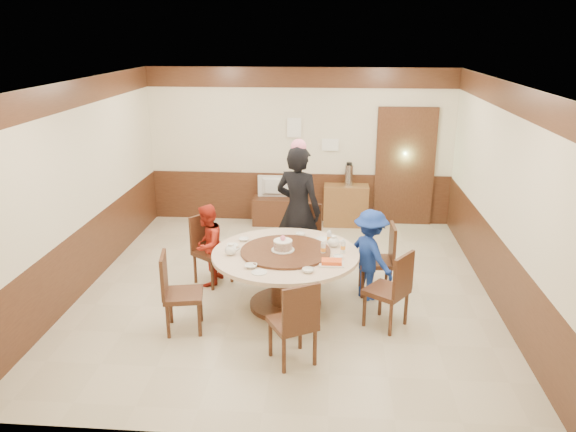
# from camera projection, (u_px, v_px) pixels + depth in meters

# --- Properties ---
(room) EXTENTS (6.00, 6.04, 2.84)m
(room) POSITION_uv_depth(u_px,v_px,m) (287.00, 214.00, 7.45)
(room) COLOR beige
(room) RESTS_ON ground
(banquet_table) EXTENTS (1.85, 1.85, 0.78)m
(banquet_table) POSITION_uv_depth(u_px,v_px,m) (286.00, 268.00, 7.12)
(banquet_table) COLOR #432415
(banquet_table) RESTS_ON ground
(chair_0) EXTENTS (0.46, 0.46, 0.97)m
(chair_0) POSITION_uv_depth(u_px,v_px,m) (377.00, 272.00, 7.57)
(chair_0) COLOR #432415
(chair_0) RESTS_ON ground
(chair_1) EXTENTS (0.54, 0.54, 0.97)m
(chair_1) POSITION_uv_depth(u_px,v_px,m) (304.00, 249.00, 8.36)
(chair_1) COLOR #432415
(chair_1) RESTS_ON ground
(chair_2) EXTENTS (0.62, 0.62, 0.97)m
(chair_2) POSITION_uv_depth(u_px,v_px,m) (212.00, 262.00, 7.90)
(chair_2) COLOR #432415
(chair_2) RESTS_ON ground
(chair_3) EXTENTS (0.52, 0.51, 0.97)m
(chair_3) POSITION_uv_depth(u_px,v_px,m) (182.00, 306.00, 6.62)
(chair_3) COLOR #432415
(chair_3) RESTS_ON ground
(chair_4) EXTENTS (0.60, 0.60, 0.97)m
(chair_4) POSITION_uv_depth(u_px,v_px,m) (293.00, 336.00, 5.97)
(chair_4) COLOR #432415
(chair_4) RESTS_ON ground
(chair_5) EXTENTS (0.62, 0.61, 0.97)m
(chair_5) POSITION_uv_depth(u_px,v_px,m) (387.00, 303.00, 6.71)
(chair_5) COLOR #432415
(chair_5) RESTS_ON ground
(person_standing) EXTENTS (0.81, 0.69, 1.89)m
(person_standing) POSITION_uv_depth(u_px,v_px,m) (298.00, 210.00, 8.06)
(person_standing) COLOR black
(person_standing) RESTS_ON ground
(person_red) EXTENTS (0.53, 0.63, 1.15)m
(person_red) POSITION_uv_depth(u_px,v_px,m) (207.00, 245.00, 7.77)
(person_red) COLOR #B32717
(person_red) RESTS_ON ground
(person_blue) EXTENTS (0.83, 0.90, 1.22)m
(person_blue) POSITION_uv_depth(u_px,v_px,m) (370.00, 255.00, 7.34)
(person_blue) COLOR navy
(person_blue) RESTS_ON ground
(birthday_cake) EXTENTS (0.29, 0.29, 0.20)m
(birthday_cake) POSITION_uv_depth(u_px,v_px,m) (283.00, 245.00, 7.02)
(birthday_cake) COLOR white
(birthday_cake) RESTS_ON banquet_table
(teapot_left) EXTENTS (0.17, 0.15, 0.13)m
(teapot_left) POSITION_uv_depth(u_px,v_px,m) (231.00, 250.00, 6.96)
(teapot_left) COLOR white
(teapot_left) RESTS_ON banquet_table
(teapot_right) EXTENTS (0.17, 0.15, 0.13)m
(teapot_right) POSITION_uv_depth(u_px,v_px,m) (334.00, 242.00, 7.22)
(teapot_right) COLOR white
(teapot_right) RESTS_ON banquet_table
(bowl_0) EXTENTS (0.13, 0.13, 0.03)m
(bowl_0) POSITION_uv_depth(u_px,v_px,m) (244.00, 239.00, 7.44)
(bowl_0) COLOR white
(bowl_0) RESTS_ON banquet_table
(bowl_1) EXTENTS (0.14, 0.14, 0.04)m
(bowl_1) POSITION_uv_depth(u_px,v_px,m) (308.00, 270.00, 6.46)
(bowl_1) COLOR white
(bowl_1) RESTS_ON banquet_table
(bowl_2) EXTENTS (0.15, 0.15, 0.04)m
(bowl_2) POSITION_uv_depth(u_px,v_px,m) (251.00, 266.00, 6.59)
(bowl_2) COLOR white
(bowl_2) RESTS_ON banquet_table
(bowl_3) EXTENTS (0.13, 0.13, 0.04)m
(bowl_3) POSITION_uv_depth(u_px,v_px,m) (338.00, 257.00, 6.85)
(bowl_3) COLOR white
(bowl_3) RESTS_ON banquet_table
(bowl_4) EXTENTS (0.15, 0.15, 0.04)m
(bowl_4) POSITION_uv_depth(u_px,v_px,m) (233.00, 246.00, 7.21)
(bowl_4) COLOR white
(bowl_4) RESTS_ON banquet_table
(bowl_5) EXTENTS (0.13, 0.13, 0.04)m
(bowl_5) POSITION_uv_depth(u_px,v_px,m) (300.00, 234.00, 7.62)
(bowl_5) COLOR white
(bowl_5) RESTS_ON banquet_table
(saucer_near) EXTENTS (0.18, 0.18, 0.01)m
(saucer_near) POSITION_uv_depth(u_px,v_px,m) (259.00, 272.00, 6.45)
(saucer_near) COLOR white
(saucer_near) RESTS_ON banquet_table
(saucer_far) EXTENTS (0.18, 0.18, 0.01)m
(saucer_far) POSITION_uv_depth(u_px,v_px,m) (322.00, 239.00, 7.49)
(saucer_far) COLOR white
(saucer_far) RESTS_ON banquet_table
(shrimp_platter) EXTENTS (0.30, 0.20, 0.06)m
(shrimp_platter) POSITION_uv_depth(u_px,v_px,m) (332.00, 263.00, 6.67)
(shrimp_platter) COLOR white
(shrimp_platter) RESTS_ON banquet_table
(bottle_0) EXTENTS (0.06, 0.06, 0.16)m
(bottle_0) POSITION_uv_depth(u_px,v_px,m) (323.00, 249.00, 6.95)
(bottle_0) COLOR white
(bottle_0) RESTS_ON banquet_table
(bottle_1) EXTENTS (0.06, 0.06, 0.16)m
(bottle_1) POSITION_uv_depth(u_px,v_px,m) (343.00, 247.00, 7.02)
(bottle_1) COLOR white
(bottle_1) RESTS_ON banquet_table
(bottle_2) EXTENTS (0.06, 0.06, 0.16)m
(bottle_2) POSITION_uv_depth(u_px,v_px,m) (329.00, 237.00, 7.34)
(bottle_2) COLOR white
(bottle_2) RESTS_ON banquet_table
(tv_stand) EXTENTS (0.85, 0.45, 0.50)m
(tv_stand) POSITION_uv_depth(u_px,v_px,m) (277.00, 211.00, 10.33)
(tv_stand) COLOR #432415
(tv_stand) RESTS_ON ground
(television) EXTENTS (0.69, 0.10, 0.40)m
(television) POSITION_uv_depth(u_px,v_px,m) (276.00, 187.00, 10.18)
(television) COLOR #949496
(television) RESTS_ON tv_stand
(side_cabinet) EXTENTS (0.80, 0.40, 0.75)m
(side_cabinet) POSITION_uv_depth(u_px,v_px,m) (346.00, 205.00, 10.22)
(side_cabinet) COLOR brown
(side_cabinet) RESTS_ON ground
(thermos) EXTENTS (0.15, 0.15, 0.38)m
(thermos) POSITION_uv_depth(u_px,v_px,m) (349.00, 175.00, 10.04)
(thermos) COLOR silver
(thermos) RESTS_ON side_cabinet
(notice_left) EXTENTS (0.25, 0.00, 0.35)m
(notice_left) POSITION_uv_depth(u_px,v_px,m) (294.00, 128.00, 10.02)
(notice_left) COLOR white
(notice_left) RESTS_ON room
(notice_right) EXTENTS (0.30, 0.00, 0.22)m
(notice_right) POSITION_uv_depth(u_px,v_px,m) (330.00, 145.00, 10.07)
(notice_right) COLOR white
(notice_right) RESTS_ON room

